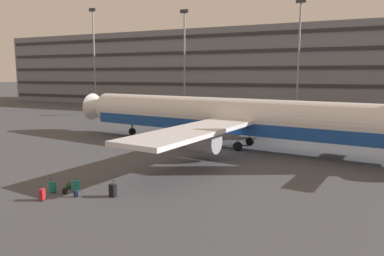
{
  "coord_description": "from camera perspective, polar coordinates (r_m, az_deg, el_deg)",
  "views": [
    {
      "loc": [
        11.48,
        -33.64,
        7.69
      ],
      "look_at": [
        -1.38,
        -5.04,
        3.0
      ],
      "focal_mm": 33.8,
      "sensor_mm": 36.0,
      "label": 1
    }
  ],
  "objects": [
    {
      "name": "light_mast_center_left",
      "position": [
        71.74,
        16.53,
        11.89
      ],
      "size": [
        1.8,
        0.5,
        21.35
      ],
      "color": "gray",
      "rests_on": "ground_plane"
    },
    {
      "name": "suitcase_scuffed",
      "position": [
        25.59,
        -21.12,
        -8.65
      ],
      "size": [
        0.41,
        0.29,
        0.95
      ],
      "color": "#147266",
      "rests_on": "ground_plane"
    },
    {
      "name": "suitcase_upright",
      "position": [
        23.67,
        -12.39,
        -9.56
      ],
      "size": [
        0.53,
        0.38,
        1.03
      ],
      "color": "black",
      "rests_on": "ground_plane"
    },
    {
      "name": "suitcase_small",
      "position": [
        25.28,
        -17.84,
        -8.66
      ],
      "size": [
        0.47,
        0.46,
        0.87
      ],
      "color": "#147266",
      "rests_on": "ground_plane"
    },
    {
      "name": "light_mast_left",
      "position": [
        78.6,
        -1.19,
        11.81
      ],
      "size": [
        1.8,
        0.5,
        21.1
      ],
      "color": "gray",
      "rests_on": "ground_plane"
    },
    {
      "name": "light_mast_far_left",
      "position": [
        91.53,
        -15.2,
        11.69
      ],
      "size": [
        1.8,
        0.5,
        23.06
      ],
      "color": "gray",
      "rests_on": "ground_plane"
    },
    {
      "name": "airliner",
      "position": [
        38.31,
        6.86,
        1.6
      ],
      "size": [
        42.77,
        34.78,
        10.84
      ],
      "color": "silver",
      "rests_on": "ground_plane"
    },
    {
      "name": "backpack_laid_flat",
      "position": [
        25.07,
        -19.46,
        -9.36
      ],
      "size": [
        0.31,
        0.38,
        0.48
      ],
      "color": "black",
      "rests_on": "ground_plane"
    },
    {
      "name": "suitcase_silver",
      "position": [
        24.33,
        -22.56,
        -9.64
      ],
      "size": [
        0.36,
        0.48,
        0.87
      ],
      "color": "#B21E23",
      "rests_on": "ground_plane"
    },
    {
      "name": "backpack_red",
      "position": [
        26.04,
        -18.92,
        -8.63
      ],
      "size": [
        0.41,
        0.37,
        0.51
      ],
      "color": "#264C26",
      "rests_on": "ground_plane"
    },
    {
      "name": "terminal_structure",
      "position": [
        86.31,
        16.77,
        9.0
      ],
      "size": [
        159.23,
        18.1,
        17.96
      ],
      "color": "slate",
      "rests_on": "ground_plane"
    },
    {
      "name": "backpack_orange",
      "position": [
        24.29,
        -17.82,
        -9.82
      ],
      "size": [
        0.39,
        0.34,
        0.51
      ],
      "color": "navy",
      "rests_on": "ground_plane"
    },
    {
      "name": "ground_plane",
      "position": [
        36.37,
        5.25,
        -3.74
      ],
      "size": [
        600.0,
        600.0,
        0.0
      ],
      "primitive_type": "plane",
      "color": "#424449"
    }
  ]
}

